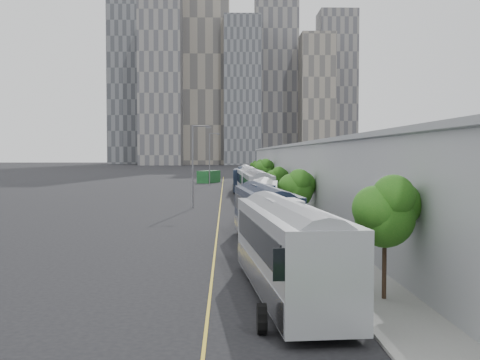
{
  "coord_description": "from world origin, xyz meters",
  "views": [
    {
      "loc": [
        -0.81,
        -18.37,
        5.98
      ],
      "look_at": [
        0.77,
        49.81,
        3.0
      ],
      "focal_mm": 45.0,
      "sensor_mm": 36.0,
      "label": 1
    }
  ],
  "objects_px": {
    "bus_6": "(245,178)",
    "bus_5": "(243,181)",
    "bus_1": "(265,221)",
    "bus_3": "(258,192)",
    "bus_2": "(262,206)",
    "shipping_container": "(209,177)",
    "street_lamp_near": "(194,161)",
    "bus_4": "(249,185)",
    "bus_0": "(288,258)",
    "suv": "(211,175)",
    "street_lamp_far": "(210,156)"
  },
  "relations": [
    {
      "from": "bus_5",
      "to": "street_lamp_near",
      "type": "bearing_deg",
      "value": -100.48
    },
    {
      "from": "bus_5",
      "to": "shipping_container",
      "type": "height_order",
      "value": "bus_5"
    },
    {
      "from": "bus_6",
      "to": "suv",
      "type": "distance_m",
      "value": 38.22
    },
    {
      "from": "street_lamp_near",
      "to": "suv",
      "type": "relative_size",
      "value": 1.5
    },
    {
      "from": "bus_2",
      "to": "street_lamp_near",
      "type": "distance_m",
      "value": 16.68
    },
    {
      "from": "bus_6",
      "to": "bus_2",
      "type": "bearing_deg",
      "value": -88.87
    },
    {
      "from": "bus_6",
      "to": "bus_5",
      "type": "bearing_deg",
      "value": -91.97
    },
    {
      "from": "bus_3",
      "to": "suv",
      "type": "bearing_deg",
      "value": 94.23
    },
    {
      "from": "bus_3",
      "to": "bus_6",
      "type": "height_order",
      "value": "bus_3"
    },
    {
      "from": "street_lamp_far",
      "to": "bus_4",
      "type": "bearing_deg",
      "value": -78.88
    },
    {
      "from": "bus_5",
      "to": "street_lamp_near",
      "type": "distance_m",
      "value": 28.83
    },
    {
      "from": "bus_6",
      "to": "suv",
      "type": "relative_size",
      "value": 2.2
    },
    {
      "from": "bus_4",
      "to": "street_lamp_far",
      "type": "xyz_separation_m",
      "value": [
        -6.1,
        31.02,
        3.91
      ]
    },
    {
      "from": "bus_2",
      "to": "shipping_container",
      "type": "distance_m",
      "value": 73.7
    },
    {
      "from": "bus_0",
      "to": "street_lamp_near",
      "type": "relative_size",
      "value": 1.52
    },
    {
      "from": "suv",
      "to": "bus_5",
      "type": "bearing_deg",
      "value": -81.41
    },
    {
      "from": "bus_2",
      "to": "suv",
      "type": "bearing_deg",
      "value": 99.36
    },
    {
      "from": "bus_3",
      "to": "bus_2",
      "type": "bearing_deg",
      "value": -92.85
    },
    {
      "from": "bus_0",
      "to": "suv",
      "type": "xyz_separation_m",
      "value": [
        -6.34,
        121.29,
        -0.84
      ]
    },
    {
      "from": "bus_3",
      "to": "bus_4",
      "type": "relative_size",
      "value": 0.98
    },
    {
      "from": "bus_2",
      "to": "street_lamp_near",
      "type": "bearing_deg",
      "value": 118.8
    },
    {
      "from": "bus_3",
      "to": "suv",
      "type": "height_order",
      "value": "bus_3"
    },
    {
      "from": "bus_1",
      "to": "street_lamp_near",
      "type": "height_order",
      "value": "street_lamp_near"
    },
    {
      "from": "street_lamp_near",
      "to": "suv",
      "type": "distance_m",
      "value": 80.34
    },
    {
      "from": "bus_6",
      "to": "suv",
      "type": "height_order",
      "value": "bus_6"
    },
    {
      "from": "bus_3",
      "to": "street_lamp_near",
      "type": "height_order",
      "value": "street_lamp_near"
    },
    {
      "from": "bus_1",
      "to": "bus_5",
      "type": "height_order",
      "value": "bus_5"
    },
    {
      "from": "street_lamp_near",
      "to": "shipping_container",
      "type": "bearing_deg",
      "value": 90.12
    },
    {
      "from": "bus_5",
      "to": "street_lamp_near",
      "type": "height_order",
      "value": "street_lamp_near"
    },
    {
      "from": "bus_2",
      "to": "suv",
      "type": "distance_m",
      "value": 95.38
    },
    {
      "from": "street_lamp_near",
      "to": "shipping_container",
      "type": "height_order",
      "value": "street_lamp_near"
    },
    {
      "from": "bus_6",
      "to": "street_lamp_far",
      "type": "bearing_deg",
      "value": 145.84
    },
    {
      "from": "bus_2",
      "to": "street_lamp_far",
      "type": "bearing_deg",
      "value": 100.75
    },
    {
      "from": "bus_1",
      "to": "bus_3",
      "type": "relative_size",
      "value": 0.98
    },
    {
      "from": "bus_1",
      "to": "bus_4",
      "type": "xyz_separation_m",
      "value": [
        0.65,
        43.24,
        0.09
      ]
    },
    {
      "from": "bus_4",
      "to": "bus_0",
      "type": "bearing_deg",
      "value": -92.32
    },
    {
      "from": "bus_1",
      "to": "bus_3",
      "type": "xyz_separation_m",
      "value": [
        1.05,
        28.6,
        0.05
      ]
    },
    {
      "from": "bus_3",
      "to": "bus_4",
      "type": "bearing_deg",
      "value": 90.46
    },
    {
      "from": "bus_0",
      "to": "suv",
      "type": "bearing_deg",
      "value": 88.2
    },
    {
      "from": "bus_0",
      "to": "suv",
      "type": "distance_m",
      "value": 121.46
    },
    {
      "from": "bus_4",
      "to": "shipping_container",
      "type": "xyz_separation_m",
      "value": [
        -6.73,
        42.15,
        -0.49
      ]
    },
    {
      "from": "bus_6",
      "to": "bus_4",
      "type": "bearing_deg",
      "value": -89.19
    },
    {
      "from": "street_lamp_far",
      "to": "shipping_container",
      "type": "xyz_separation_m",
      "value": [
        -0.63,
        11.13,
        -4.4
      ]
    },
    {
      "from": "bus_0",
      "to": "bus_4",
      "type": "height_order",
      "value": "bus_4"
    },
    {
      "from": "bus_0",
      "to": "street_lamp_far",
      "type": "bearing_deg",
      "value": 88.77
    },
    {
      "from": "bus_0",
      "to": "bus_5",
      "type": "height_order",
      "value": "bus_0"
    },
    {
      "from": "bus_3",
      "to": "street_lamp_near",
      "type": "xyz_separation_m",
      "value": [
        -7.01,
        -1.69,
        3.54
      ]
    },
    {
      "from": "bus_3",
      "to": "bus_5",
      "type": "distance_m",
      "value": 26.29
    },
    {
      "from": "bus_2",
      "to": "shipping_container",
      "type": "bearing_deg",
      "value": 100.4
    },
    {
      "from": "bus_2",
      "to": "bus_4",
      "type": "relative_size",
      "value": 0.92
    }
  ]
}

